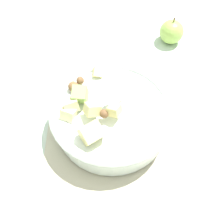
# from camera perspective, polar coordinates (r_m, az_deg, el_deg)

# --- Properties ---
(ground_plane) EXTENTS (2.40, 2.40, 0.00)m
(ground_plane) POSITION_cam_1_polar(r_m,az_deg,el_deg) (0.61, 1.05, -3.91)
(ground_plane) COLOR silver
(placemat) EXTENTS (0.41, 0.30, 0.01)m
(placemat) POSITION_cam_1_polar(r_m,az_deg,el_deg) (0.61, 1.06, -3.76)
(placemat) COLOR #BCB299
(placemat) RESTS_ON ground_plane
(salad_bowl) EXTENTS (0.25, 0.25, 0.11)m
(salad_bowl) POSITION_cam_1_polar(r_m,az_deg,el_deg) (0.58, -0.15, -0.55)
(salad_bowl) COLOR white
(salad_bowl) RESTS_ON placemat
(serving_spoon) EXTENTS (0.19, 0.09, 0.01)m
(serving_spoon) POSITION_cam_1_polar(r_m,az_deg,el_deg) (0.73, 5.43, 10.61)
(serving_spoon) COLOR #B7B7BC
(serving_spoon) RESTS_ON placemat
(whole_apple) EXTENTS (0.06, 0.06, 0.08)m
(whole_apple) POSITION_cam_1_polar(r_m,az_deg,el_deg) (0.79, 12.01, 15.66)
(whole_apple) COLOR #9EC656
(whole_apple) RESTS_ON ground_plane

